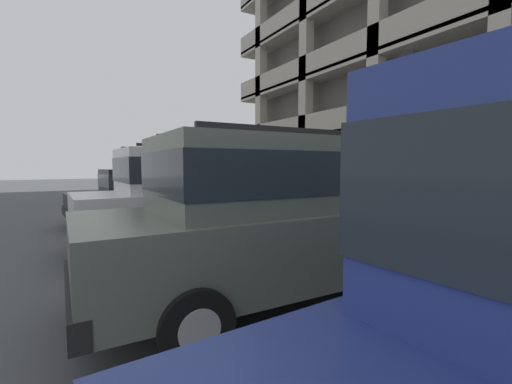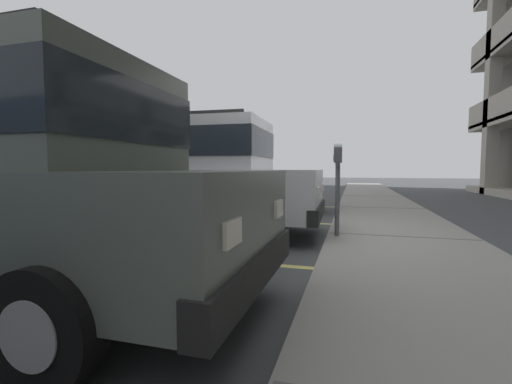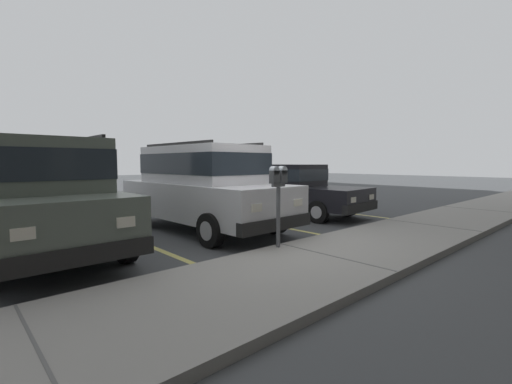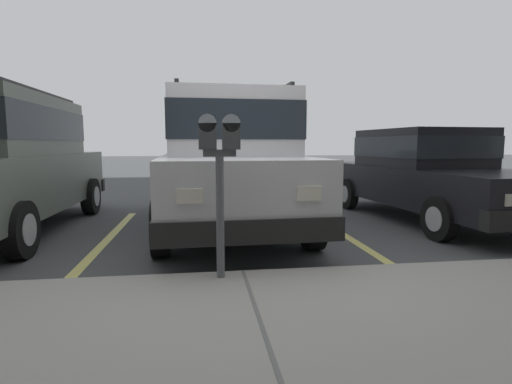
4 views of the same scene
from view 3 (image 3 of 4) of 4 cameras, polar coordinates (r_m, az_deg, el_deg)
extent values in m
cube|color=#444749|center=(6.50, 2.75, -9.74)|extent=(80.00, 80.00, 0.10)
cube|color=gray|center=(5.67, 12.29, -10.90)|extent=(40.00, 2.20, 0.12)
cube|color=#606060|center=(12.94, 33.26, -2.44)|extent=(0.03, 2.16, 0.00)
cube|color=#606060|center=(9.15, 27.00, -4.90)|extent=(0.03, 2.16, 0.00)
cube|color=#606060|center=(5.65, 12.30, -10.30)|extent=(0.03, 2.16, 0.00)
cube|color=#606060|center=(3.49, -32.80, -20.79)|extent=(0.03, 2.16, 0.00)
cube|color=#DBD16B|center=(11.16, 15.56, -3.48)|extent=(0.12, 4.80, 0.01)
cube|color=#DBD16B|center=(8.59, 3.83, -5.78)|extent=(0.12, 4.80, 0.01)
cube|color=#DBD16B|center=(6.68, -16.25, -9.08)|extent=(0.12, 4.80, 0.01)
cube|color=silver|center=(8.13, -8.67, -1.25)|extent=(1.99, 4.76, 0.80)
cube|color=silver|center=(8.13, -8.96, 4.53)|extent=(1.71, 2.96, 0.84)
cube|color=#232B33|center=(8.13, -8.96, 4.68)|extent=(1.74, 2.99, 0.46)
cube|color=black|center=(6.45, 3.44, -5.31)|extent=(1.88, 0.22, 0.24)
cube|color=black|center=(10.12, -16.30, -1.79)|extent=(1.88, 0.22, 0.24)
cube|color=silver|center=(5.96, 0.12, -2.65)|extent=(0.24, 0.04, 0.14)
cube|color=silver|center=(6.80, 7.01, -1.75)|extent=(0.24, 0.04, 0.14)
cylinder|color=black|center=(6.50, -7.61, -6.35)|extent=(0.22, 0.67, 0.66)
cylinder|color=#B2B2B7|center=(6.50, -7.61, -6.35)|extent=(0.23, 0.37, 0.36)
cylinder|color=black|center=(7.69, 3.26, -4.56)|extent=(0.22, 0.67, 0.66)
cylinder|color=#B2B2B7|center=(7.69, 3.26, -4.56)|extent=(0.23, 0.37, 0.36)
cylinder|color=black|center=(8.98, -18.80, -3.46)|extent=(0.22, 0.67, 0.66)
cylinder|color=#B2B2B7|center=(8.98, -18.80, -3.46)|extent=(0.23, 0.37, 0.36)
cylinder|color=black|center=(9.88, -9.31, -2.52)|extent=(0.22, 0.67, 0.66)
cylinder|color=#B2B2B7|center=(9.88, -9.31, -2.52)|extent=(0.23, 0.37, 0.36)
cube|color=black|center=(7.76, -13.19, 7.85)|extent=(0.13, 2.62, 0.05)
cube|color=black|center=(8.55, -5.20, 7.67)|extent=(0.13, 2.62, 0.05)
cube|color=black|center=(10.57, 6.52, -0.53)|extent=(2.05, 4.52, 0.60)
cube|color=black|center=(10.71, 5.26, 2.87)|extent=(1.65, 2.09, 0.64)
cube|color=#232B33|center=(10.71, 5.26, 2.96)|extent=(1.68, 2.12, 0.35)
cube|color=black|center=(9.48, 17.08, -2.43)|extent=(1.74, 0.30, 0.24)
cube|color=black|center=(11.99, -1.81, -0.73)|extent=(1.74, 0.30, 0.24)
cube|color=silver|center=(8.96, 15.93, -1.27)|extent=(0.24, 0.05, 0.14)
cube|color=silver|center=(9.91, 18.71, -0.77)|extent=(0.24, 0.05, 0.14)
cylinder|color=black|center=(9.16, 10.28, -3.30)|extent=(0.21, 0.61, 0.60)
cylinder|color=#B2B2B7|center=(9.16, 10.28, -3.30)|extent=(0.21, 0.34, 0.33)
cylinder|color=black|center=(10.59, 15.16, -2.29)|extent=(0.21, 0.61, 0.60)
cylinder|color=#B2B2B7|center=(10.59, 15.16, -2.29)|extent=(0.21, 0.34, 0.33)
cylinder|color=black|center=(10.86, -1.93, -1.95)|extent=(0.21, 0.61, 0.60)
cylinder|color=#B2B2B7|center=(10.86, -1.93, -1.95)|extent=(0.21, 0.34, 0.33)
cylinder|color=black|center=(12.09, 3.65, -1.26)|extent=(0.21, 0.61, 0.60)
cylinder|color=#B2B2B7|center=(12.09, 3.65, -1.26)|extent=(0.21, 0.34, 0.33)
cube|color=#5B665B|center=(6.98, -32.34, -2.96)|extent=(1.86, 4.71, 0.80)
cube|color=#5B665B|center=(6.98, -32.72, 3.77)|extent=(1.63, 2.92, 0.84)
cube|color=#232B33|center=(6.98, -32.72, 3.95)|extent=(1.66, 2.94, 0.46)
cube|color=black|center=(4.80, -27.36, -9.41)|extent=(1.88, 0.17, 0.24)
cube|color=black|center=(9.28, -34.72, -3.05)|extent=(1.88, 0.17, 0.24)
cube|color=silver|center=(4.57, -34.33, -5.80)|extent=(0.24, 0.03, 0.14)
cube|color=silver|center=(4.85, -20.84, -4.70)|extent=(0.24, 0.03, 0.14)
cylinder|color=black|center=(5.89, -20.91, -7.81)|extent=(0.20, 0.66, 0.66)
cylinder|color=#B2B2B7|center=(5.89, -20.91, -7.81)|extent=(0.22, 0.36, 0.36)
cylinder|color=black|center=(8.63, -27.98, -4.10)|extent=(0.20, 0.66, 0.66)
cylinder|color=#B2B2B7|center=(8.63, -27.98, -4.10)|extent=(0.22, 0.36, 0.36)
cube|color=black|center=(7.13, -27.39, 7.71)|extent=(0.06, 2.62, 0.05)
cylinder|color=#595B60|center=(5.97, 3.73, -4.19)|extent=(0.07, 0.07, 1.06)
cube|color=#595B60|center=(5.91, 3.76, 1.17)|extent=(0.28, 0.06, 0.06)
cube|color=#424447|center=(5.98, 4.43, 2.55)|extent=(0.15, 0.11, 0.22)
cylinder|color=#9EA8B2|center=(5.97, 4.43, 3.61)|extent=(0.15, 0.11, 0.15)
cube|color=#B7B293|center=(6.02, 4.02, 2.21)|extent=(0.08, 0.01, 0.08)
cube|color=#424447|center=(5.83, 3.08, 2.50)|extent=(0.15, 0.11, 0.22)
cylinder|color=#9EA8B2|center=(5.83, 3.09, 3.58)|extent=(0.15, 0.11, 0.15)
cube|color=#B7B293|center=(5.87, 2.67, 2.15)|extent=(0.08, 0.01, 0.08)
camera|label=1|loc=(9.50, -56.75, 3.08)|focal=24.00mm
camera|label=2|loc=(4.03, -57.49, -3.72)|focal=24.00mm
camera|label=4|loc=(4.16, 38.22, -0.36)|focal=28.00mm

